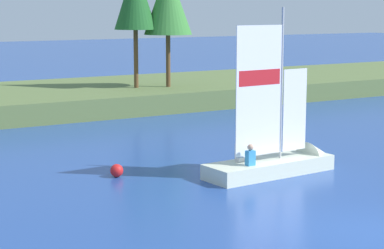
{
  "coord_description": "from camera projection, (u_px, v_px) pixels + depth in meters",
  "views": [
    {
      "loc": [
        -12.02,
        -11.86,
        5.39
      ],
      "look_at": [
        0.78,
        9.69,
        1.2
      ],
      "focal_mm": 65.71,
      "sensor_mm": 36.0,
      "label": 1
    }
  ],
  "objects": [
    {
      "name": "sailboat",
      "position": [
        286.0,
        159.0,
        23.28
      ],
      "size": [
        5.19,
        1.71,
        5.79
      ],
      "rotation": [
        0.0,
        0.0,
        0.07
      ],
      "color": "silver",
      "rests_on": "ground"
    },
    {
      "name": "ground_plane",
      "position": [
        368.0,
        233.0,
        17.0
      ],
      "size": [
        200.0,
        200.0,
        0.0
      ],
      "primitive_type": "plane",
      "color": "#234793"
    },
    {
      "name": "shoreline_tree_centre",
      "position": [
        168.0,
        1.0,
        38.13
      ],
      "size": [
        2.64,
        2.64,
        6.55
      ],
      "color": "brown",
      "rests_on": "shore_bank"
    },
    {
      "name": "shore_bank",
      "position": [
        40.0,
        100.0,
        37.51
      ],
      "size": [
        80.0,
        10.43,
        1.05
      ],
      "primitive_type": "cube",
      "color": "#5B703D",
      "rests_on": "ground"
    },
    {
      "name": "channel_buoy",
      "position": [
        117.0,
        171.0,
        22.56
      ],
      "size": [
        0.42,
        0.42,
        0.42
      ],
      "primitive_type": "sphere",
      "color": "red",
      "rests_on": "ground"
    }
  ]
}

